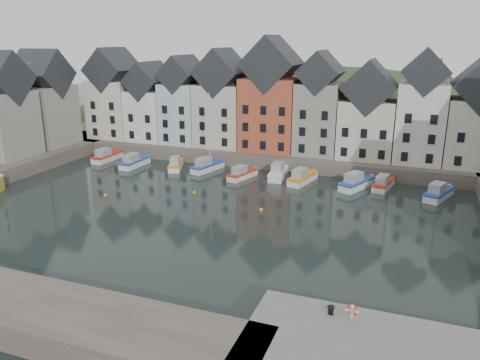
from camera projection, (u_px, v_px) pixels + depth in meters
The scene contains 18 objects.
ground at pixel (195, 219), 51.68m from camera, with size 260.00×260.00×0.00m, color black.
far_quay at pixel (273, 152), 78.28m from camera, with size 90.00×16.00×2.00m, color #4B4239.
hillside at pixel (304, 208), 107.07m from camera, with size 153.60×70.40×64.00m.
far_terrace at pixel (290, 107), 73.13m from camera, with size 72.37×8.16×17.78m.
left_terrace at pixel (24, 107), 73.32m from camera, with size 7.65×17.00×15.69m.
mooring_buoys at pixel (185, 199), 57.77m from camera, with size 20.50×5.50×0.50m.
boat_a at pixel (107, 157), 76.37m from camera, with size 2.14×6.29×2.39m.
boat_b at pixel (134, 162), 72.87m from camera, with size 2.17×6.29×2.39m.
boat_c at pixel (176, 165), 71.68m from camera, with size 3.72×6.02×2.21m.
boat_d at pixel (207, 166), 70.56m from camera, with size 3.43×6.48×11.85m.
boat_e at pixel (242, 174), 66.72m from camera, with size 3.18×5.77×2.12m.
boat_f at pixel (278, 172), 67.12m from camera, with size 2.69×6.75×2.53m.
boat_g at pixel (302, 178), 64.70m from camera, with size 3.24×6.50×2.39m.
boat_h at pixel (356, 183), 62.25m from camera, with size 4.45×6.87×2.53m.
boat_i at pixel (383, 184), 62.25m from camera, with size 2.76×5.95×2.20m.
boat_j at pixel (439, 193), 58.23m from camera, with size 4.04×6.47×2.38m.
mooring_bollard at pixel (331, 310), 30.26m from camera, with size 0.48×0.48×0.56m.
life_ring_post at pixel (352, 311), 29.18m from camera, with size 0.80×0.17×1.30m.
Camera 1 is at (21.55, -43.41, 19.13)m, focal length 35.00 mm.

